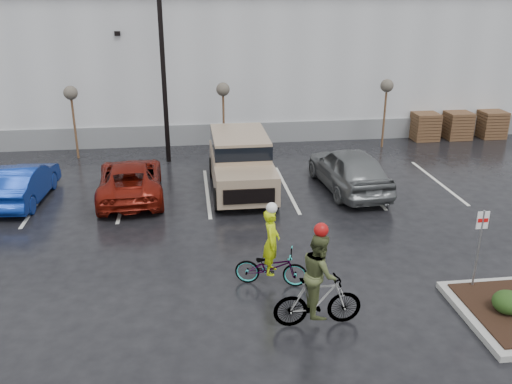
{
  "coord_description": "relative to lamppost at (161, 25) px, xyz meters",
  "views": [
    {
      "loc": [
        -3.07,
        -10.84,
        7.2
      ],
      "look_at": [
        -1.12,
        4.43,
        1.3
      ],
      "focal_mm": 38.0,
      "sensor_mm": 36.0,
      "label": 1
    }
  ],
  "objects": [
    {
      "name": "ground",
      "position": [
        4.0,
        -12.0,
        -5.69
      ],
      "size": [
        120.0,
        120.0,
        0.0
      ],
      "primitive_type": "plane",
      "color": "black",
      "rests_on": "ground"
    },
    {
      "name": "warehouse",
      "position": [
        4.0,
        9.99,
        -2.04
      ],
      "size": [
        60.5,
        15.5,
        7.2
      ],
      "color": "#B8BABD",
      "rests_on": "ground"
    },
    {
      "name": "wooded_ridge",
      "position": [
        4.0,
        33.0,
        -2.69
      ],
      "size": [
        80.0,
        25.0,
        6.0
      ],
      "primitive_type": "cube",
      "color": "#1F401A",
      "rests_on": "ground"
    },
    {
      "name": "lamppost",
      "position": [
        0.0,
        0.0,
        0.0
      ],
      "size": [
        0.5,
        1.0,
        9.22
      ],
      "color": "black",
      "rests_on": "ground"
    },
    {
      "name": "sapling_west",
      "position": [
        -4.0,
        1.0,
        -2.96
      ],
      "size": [
        0.6,
        0.6,
        3.2
      ],
      "color": "#4A2D1D",
      "rests_on": "ground"
    },
    {
      "name": "sapling_mid",
      "position": [
        2.5,
        1.0,
        -2.96
      ],
      "size": [
        0.6,
        0.6,
        3.2
      ],
      "color": "#4A2D1D",
      "rests_on": "ground"
    },
    {
      "name": "sapling_east",
      "position": [
        10.0,
        1.0,
        -2.96
      ],
      "size": [
        0.6,
        0.6,
        3.2
      ],
      "color": "#4A2D1D",
      "rests_on": "ground"
    },
    {
      "name": "pallet_stack_a",
      "position": [
        12.5,
        2.0,
        -5.01
      ],
      "size": [
        1.2,
        1.2,
        1.35
      ],
      "primitive_type": "cube",
      "color": "#4A2D1D",
      "rests_on": "ground"
    },
    {
      "name": "pallet_stack_b",
      "position": [
        14.2,
        2.0,
        -5.01
      ],
      "size": [
        1.2,
        1.2,
        1.35
      ],
      "primitive_type": "cube",
      "color": "#4A2D1D",
      "rests_on": "ground"
    },
    {
      "name": "pallet_stack_c",
      "position": [
        16.0,
        2.0,
        -5.01
      ],
      "size": [
        1.2,
        1.2,
        1.35
      ],
      "primitive_type": "cube",
      "color": "#4A2D1D",
      "rests_on": "ground"
    },
    {
      "name": "shrub_a",
      "position": [
        8.0,
        -13.0,
        -5.27
      ],
      "size": [
        0.7,
        0.7,
        0.52
      ],
      "primitive_type": "ellipsoid",
      "color": "#1B3613",
      "rests_on": "curb_island"
    },
    {
      "name": "fire_lane_sign",
      "position": [
        7.8,
        -11.8,
        -4.28
      ],
      "size": [
        0.3,
        0.05,
        2.2
      ],
      "color": "gray",
      "rests_on": "ground"
    },
    {
      "name": "car_blue",
      "position": [
        -4.95,
        -4.03,
        -5.01
      ],
      "size": [
        1.73,
        4.2,
        1.35
      ],
      "primitive_type": "imported",
      "rotation": [
        0.0,
        0.0,
        3.07
      ],
      "color": "navy",
      "rests_on": "ground"
    },
    {
      "name": "car_red",
      "position": [
        -1.24,
        -4.08,
        -5.02
      ],
      "size": [
        2.53,
        4.93,
        1.33
      ],
      "primitive_type": "imported",
      "rotation": [
        0.0,
        0.0,
        3.21
      ],
      "color": "#671209",
      "rests_on": "ground"
    },
    {
      "name": "suv_tan",
      "position": [
        2.79,
        -3.98,
        -4.66
      ],
      "size": [
        2.2,
        5.1,
        2.06
      ],
      "primitive_type": null,
      "color": "#9C846A",
      "rests_on": "ground"
    },
    {
      "name": "car_grey",
      "position": [
        6.76,
        -4.37,
        -4.87
      ],
      "size": [
        2.36,
        4.96,
        1.64
      ],
      "primitive_type": "imported",
      "rotation": [
        0.0,
        0.0,
        3.23
      ],
      "color": "slate",
      "rests_on": "ground"
    },
    {
      "name": "cyclist_hivis",
      "position": [
        2.85,
        -10.82,
        -4.98
      ],
      "size": [
        1.97,
        1.12,
        2.26
      ],
      "rotation": [
        0.0,
        0.0,
        1.3
      ],
      "color": "#3F3F44",
      "rests_on": "ground"
    },
    {
      "name": "cyclist_olive",
      "position": [
        3.61,
        -12.69,
        -4.78
      ],
      "size": [
        1.93,
        0.93,
        2.51
      ],
      "rotation": [
        0.0,
        0.0,
        1.57
      ],
      "color": "#3F3F44",
      "rests_on": "ground"
    }
  ]
}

